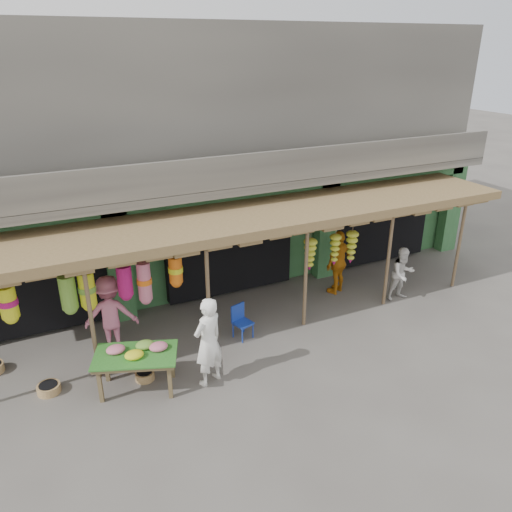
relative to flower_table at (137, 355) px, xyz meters
name	(u,v)px	position (x,y,z in m)	size (l,w,h in m)	color
ground	(264,329)	(3.31, 0.94, -0.79)	(80.00, 80.00, 0.00)	#514C47
building	(194,156)	(3.31, 5.81, 2.58)	(16.40, 6.80, 7.00)	gray
awning	(243,222)	(3.13, 1.75, 1.80)	(14.00, 2.70, 2.79)	brown
flower_table	(137,355)	(0.00, 0.00, 0.00)	(1.85, 1.45, 0.97)	brown
blue_chair	(241,319)	(2.66, 0.90, -0.32)	(0.50, 0.50, 0.83)	navy
basket_mid	(49,389)	(-1.69, 0.64, -0.70)	(0.46, 0.46, 0.18)	brown
basket_right	(145,375)	(0.16, 0.24, -0.69)	(0.40, 0.40, 0.18)	#AA8A4F
person_front	(208,342)	(1.37, -0.42, 0.19)	(0.71, 0.47, 1.95)	white
person_right	(402,274)	(7.41, 0.79, -0.04)	(0.73, 0.57, 1.50)	silver
person_vendor	(338,262)	(6.06, 1.88, 0.14)	(1.08, 0.45, 1.84)	#BF6F12
person_shopper	(111,314)	(-0.19, 1.67, 0.13)	(1.18, 0.68, 1.83)	#D36F8D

